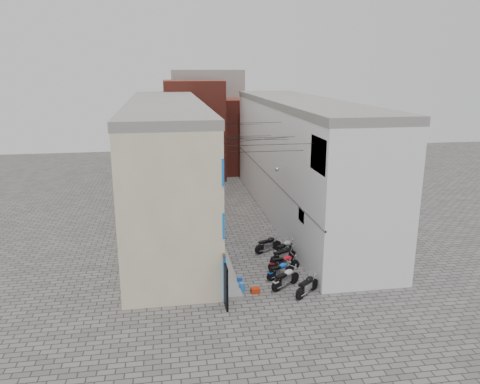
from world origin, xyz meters
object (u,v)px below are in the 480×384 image
motorcycle_a (307,284)px  motorcycle_d (284,262)px  motorcycle_f (285,247)px  motorcycle_b (286,277)px  water_jug_far (240,281)px  red_crate (255,290)px  motorcycle_c (280,269)px  person_b (221,237)px  person_a (222,264)px  motorcycle_g (268,243)px  water_jug_near (242,287)px  motorcycle_e (283,254)px

motorcycle_a → motorcycle_d: 3.07m
motorcycle_d → motorcycle_f: 2.13m
motorcycle_b → motorcycle_f: (1.03, 4.13, -0.01)m
motorcycle_d → water_jug_far: bearing=-68.4°
motorcycle_b → red_crate: motorcycle_b is taller
motorcycle_c → person_b: person_b is taller
motorcycle_f → person_a: person_a is taller
motorcycle_c → red_crate: (-1.70, -1.51, -0.38)m
motorcycle_b → motorcycle_g: size_ratio=1.03×
water_jug_near → person_a: bearing=122.9°
red_crate → motorcycle_g: bearing=70.7°
motorcycle_f → water_jug_far: (-3.39, -3.48, -0.34)m
person_b → water_jug_near: 5.25m
motorcycle_b → person_b: size_ratio=1.12×
motorcycle_c → red_crate: 2.30m
motorcycle_g → red_crate: bearing=-42.7°
motorcycle_b → person_a: person_a is taller
person_b → red_crate: (1.08, -5.43, -1.01)m
red_crate → motorcycle_b: bearing=12.1°
person_b → red_crate: size_ratio=4.04×
motorcycle_b → motorcycle_f: 4.25m
motorcycle_a → person_b: bearing=170.4°
motorcycle_d → red_crate: 3.27m
motorcycle_b → motorcycle_d: motorcycle_b is taller
motorcycle_e → motorcycle_f: motorcycle_e is taller
motorcycle_d → water_jug_far: motorcycle_d is taller
motorcycle_g → red_crate: size_ratio=4.39×
person_a → motorcycle_e: bearing=-60.8°
motorcycle_c → water_jug_near: 2.68m
red_crate → motorcycle_e: bearing=55.5°
water_jug_far → red_crate: water_jug_far is taller
person_a → water_jug_far: (0.86, -0.58, -0.79)m
motorcycle_d → water_jug_far: 3.16m
person_a → motorcycle_a: bearing=-114.5°
motorcycle_b → water_jug_far: bearing=-138.4°
red_crate → water_jug_near: bearing=158.0°
person_b → motorcycle_g: bearing=-93.0°
motorcycle_e → motorcycle_g: motorcycle_e is taller
motorcycle_a → motorcycle_e: bearing=142.1°
person_b → motorcycle_e: bearing=-121.0°
motorcycle_g → water_jug_far: size_ratio=4.15×
motorcycle_f → red_crate: motorcycle_f is taller
motorcycle_b → motorcycle_e: (0.67, 3.09, -0.00)m
motorcycle_e → motorcycle_d: bearing=-40.8°
motorcycle_b → water_jug_near: motorcycle_b is taller
motorcycle_a → motorcycle_e: (-0.21, 4.05, 0.02)m
motorcycle_e → water_jug_near: motorcycle_e is taller
person_a → water_jug_near: 1.76m
motorcycle_a → motorcycle_d: size_ratio=1.04×
motorcycle_e → red_crate: (-2.37, -3.45, -0.44)m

